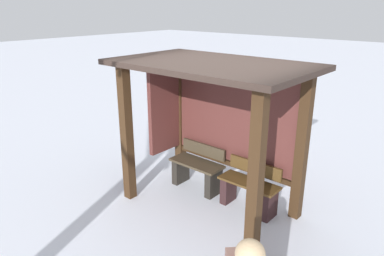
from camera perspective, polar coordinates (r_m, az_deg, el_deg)
name	(u,v)px	position (r m, az deg, el deg)	size (l,w,h in m)	color
ground_plane	(209,206)	(5.80, 2.67, -12.27)	(60.00, 60.00, 0.00)	silver
bus_shelter	(213,102)	(5.35, 3.40, 4.09)	(2.81, 1.72, 2.27)	#372313
bench_left_inside	(197,170)	(6.15, 0.87, -6.67)	(0.94, 0.40, 0.77)	#403525
bench_center_inside	(249,189)	(5.62, 9.12, -9.65)	(0.94, 0.36, 0.75)	#4B3418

